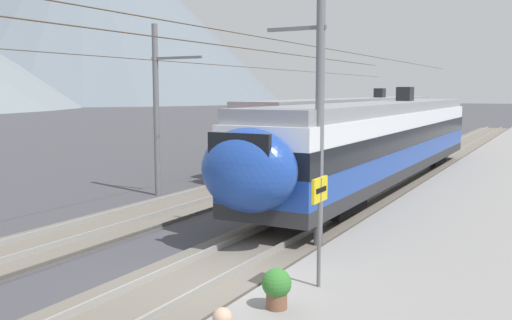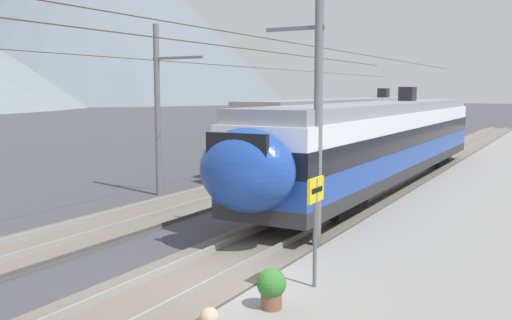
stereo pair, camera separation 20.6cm
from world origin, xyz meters
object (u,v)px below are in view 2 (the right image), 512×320
Objects in this scene: catenary_mast_mid at (314,110)px; platform_sign at (315,207)px; train_far_track at (360,122)px; train_near_platform at (382,139)px; potted_plant_platform_edge at (271,286)px; catenary_mast_far_side at (161,106)px.

catenary_mast_mid reaches higher than platform_sign.
train_far_track is at bearing 16.14° from catenary_mast_mid.
catenary_mast_mid is 21.13× the size of platform_sign.
train_near_platform is 33.02× the size of potted_plant_platform_edge.
train_near_platform is at bearing 11.74° from platform_sign.
catenary_mast_far_side is 14.16m from potted_plant_platform_edge.
train_far_track is 24.45m from catenary_mast_mid.
catenary_mast_mid reaches higher than catenary_mast_far_side.
train_far_track is 28.32m from platform_sign.
train_near_platform is 10.72m from catenary_mast_mid.
catenary_mast_mid is (-23.43, -6.78, 1.61)m from train_far_track.
train_far_track is at bearing 22.94° from train_near_platform.
catenary_mast_far_side is 21.13× the size of platform_sign.
catenary_mast_mid reaches higher than potted_plant_platform_edge.
platform_sign reaches higher than potted_plant_platform_edge.
train_far_track is at bearing -5.84° from catenary_mast_far_side.
train_far_track is (12.91, 5.46, 0.01)m from train_near_platform.
platform_sign is at bearing -168.26° from train_near_platform.
catenary_mast_mid reaches higher than train_far_track.
catenary_mast_far_side is (-19.10, 1.95, 1.52)m from train_far_track.
potted_plant_platform_edge is at bearing -164.67° from catenary_mast_mid.
catenary_mast_far_side reaches higher than train_near_platform.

